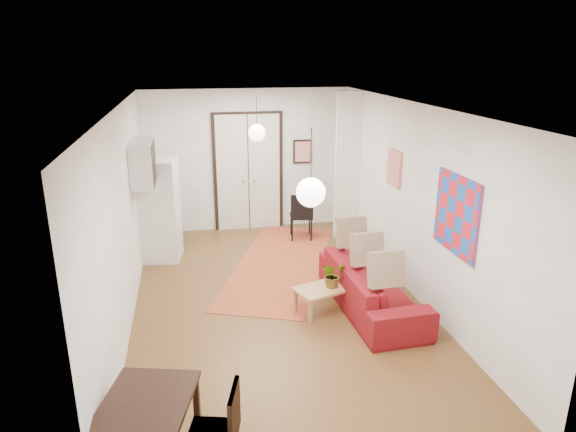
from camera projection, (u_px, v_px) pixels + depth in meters
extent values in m
plane|color=brown|center=(278.00, 302.00, 7.74)|extent=(7.00, 7.00, 0.00)
cube|color=white|center=(276.00, 107.00, 6.85)|extent=(4.20, 7.00, 0.02)
cube|color=white|center=(248.00, 161.00, 10.56)|extent=(4.20, 0.02, 2.90)
cube|color=white|center=(354.00, 340.00, 4.03)|extent=(4.20, 0.02, 2.90)
cube|color=white|center=(124.00, 219.00, 6.91)|extent=(0.02, 7.00, 2.90)
cube|color=white|center=(415.00, 202.00, 7.68)|extent=(0.02, 7.00, 2.90)
cube|color=silver|center=(248.00, 173.00, 10.60)|extent=(1.44, 0.06, 2.50)
cube|color=white|center=(348.00, 167.00, 10.01)|extent=(0.50, 0.10, 2.90)
cube|color=silver|center=(143.00, 163.00, 8.20)|extent=(0.35, 1.00, 0.70)
cube|color=red|center=(457.00, 215.00, 6.45)|extent=(0.05, 1.00, 1.00)
cube|color=beige|center=(394.00, 168.00, 8.31)|extent=(0.05, 0.50, 0.60)
cube|color=red|center=(303.00, 152.00, 10.70)|extent=(0.40, 0.03, 0.50)
cube|color=olive|center=(135.00, 154.00, 8.63)|extent=(0.03, 0.44, 0.54)
sphere|color=silver|center=(257.00, 133.00, 8.91)|extent=(0.30, 0.30, 0.30)
cylinder|color=black|center=(257.00, 109.00, 8.79)|extent=(0.01, 0.01, 0.50)
sphere|color=silver|center=(311.00, 192.00, 5.18)|extent=(0.30, 0.30, 0.30)
cylinder|color=black|center=(311.00, 153.00, 5.06)|extent=(0.01, 0.01, 0.50)
cube|color=#C15C30|center=(280.00, 264.00, 9.11)|extent=(2.76, 4.16, 0.01)
imported|color=maroon|center=(372.00, 287.00, 7.47)|extent=(1.00, 2.35, 0.68)
cube|color=#B28054|center=(326.00, 288.00, 7.35)|extent=(0.98, 0.74, 0.04)
cube|color=#B28054|center=(302.00, 309.00, 7.16)|extent=(0.06, 0.06, 0.35)
cube|color=#B28054|center=(355.00, 304.00, 7.30)|extent=(0.06, 0.06, 0.35)
cube|color=#B28054|center=(296.00, 297.00, 7.52)|extent=(0.06, 0.06, 0.35)
cube|color=#B28054|center=(347.00, 292.00, 7.66)|extent=(0.06, 0.06, 0.35)
imported|color=#305C29|center=(333.00, 274.00, 7.31)|extent=(0.39, 0.42, 0.38)
cube|color=silver|center=(162.00, 206.00, 9.75)|extent=(0.67, 1.12, 0.04)
cube|color=silver|center=(164.00, 237.00, 9.94)|extent=(0.63, 1.08, 0.03)
cylinder|color=silver|center=(150.00, 235.00, 9.37)|extent=(0.04, 0.04, 0.80)
cylinder|color=silver|center=(175.00, 233.00, 9.45)|extent=(0.04, 0.04, 0.80)
cylinder|color=silver|center=(153.00, 219.00, 10.28)|extent=(0.04, 0.04, 0.80)
cylinder|color=silver|center=(176.00, 217.00, 10.37)|extent=(0.04, 0.04, 0.80)
imported|color=beige|center=(161.00, 208.00, 9.45)|extent=(0.23, 0.23, 0.05)
imported|color=teal|center=(162.00, 197.00, 9.95)|extent=(0.09, 0.09, 0.17)
cube|color=white|center=(160.00, 210.00, 9.08)|extent=(0.73, 0.73, 1.83)
cube|color=black|center=(139.00, 418.00, 4.27)|extent=(1.06, 1.46, 0.05)
cube|color=black|center=(112.00, 411.00, 4.89)|extent=(0.07, 0.07, 0.68)
cube|color=black|center=(182.00, 403.00, 5.01)|extent=(0.07, 0.07, 0.68)
cube|color=#372011|center=(210.00, 397.00, 4.57)|extent=(0.14, 0.41, 0.45)
cube|color=#372011|center=(210.00, 397.00, 4.57)|extent=(0.14, 0.41, 0.45)
cube|color=black|center=(301.00, 216.00, 10.22)|extent=(0.49, 0.49, 0.04)
cube|color=black|center=(299.00, 201.00, 10.32)|extent=(0.44, 0.10, 0.47)
cylinder|color=black|center=(294.00, 231.00, 10.08)|extent=(0.03, 0.03, 0.47)
cylinder|color=black|center=(312.00, 230.00, 10.15)|extent=(0.03, 0.03, 0.47)
cylinder|color=black|center=(290.00, 225.00, 10.43)|extent=(0.03, 0.03, 0.47)
cylinder|color=black|center=(308.00, 224.00, 10.50)|extent=(0.03, 0.03, 0.47)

